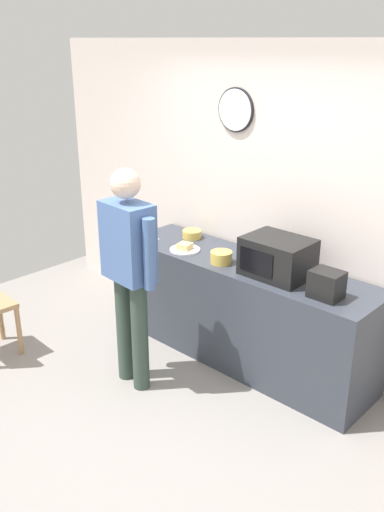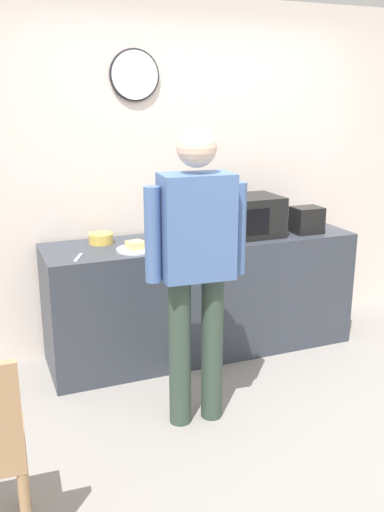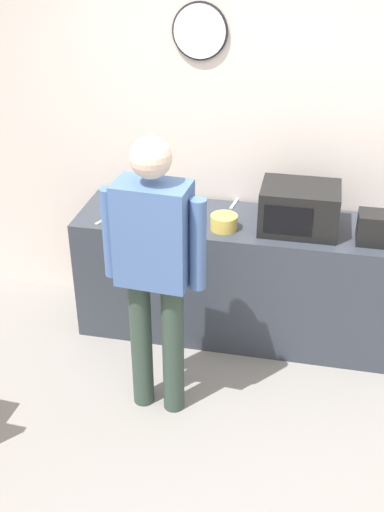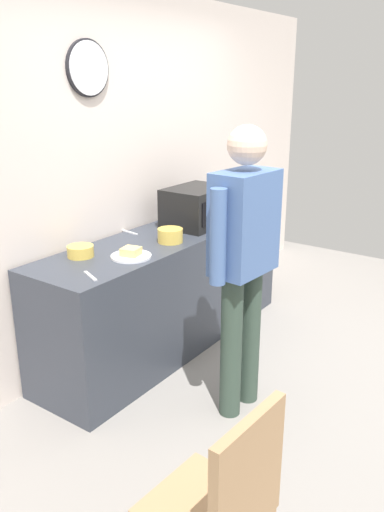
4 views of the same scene
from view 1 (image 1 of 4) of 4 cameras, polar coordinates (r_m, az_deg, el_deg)
name	(u,v)px [view 1 (image 1 of 4)]	position (r m, az deg, el deg)	size (l,w,h in m)	color
ground_plane	(140,425)	(4.18, -5.38, -16.98)	(6.00, 6.00, 0.00)	gray
back_wall	(278,205)	(4.66, 8.90, 5.19)	(5.40, 0.13, 2.60)	silver
kitchen_counter	(243,311)	(4.71, 5.27, -5.71)	(2.32, 0.62, 0.89)	#333842
microwave	(277,257)	(4.26, 8.81, -0.11)	(0.50, 0.39, 0.30)	black
sandwich_plate	(185,248)	(4.75, -0.74, 0.79)	(0.26, 0.26, 0.07)	white
salad_bowl	(192,234)	(5.05, -0.01, 2.27)	(0.17, 0.17, 0.07)	gold
cereal_bowl	(221,257)	(4.49, 3.04, -0.14)	(0.18, 0.18, 0.10)	gold
toaster	(326,284)	(3.98, 13.70, -2.86)	(0.22, 0.18, 0.20)	black
fork_utensil	(252,250)	(4.78, 6.18, 0.60)	(0.17, 0.02, 0.01)	silver
spoon_utensil	(150,240)	(5.00, -4.34, 1.61)	(0.17, 0.02, 0.01)	silver
person_standing	(129,264)	(4.14, -6.52, -0.79)	(0.59, 0.27, 1.75)	#314338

